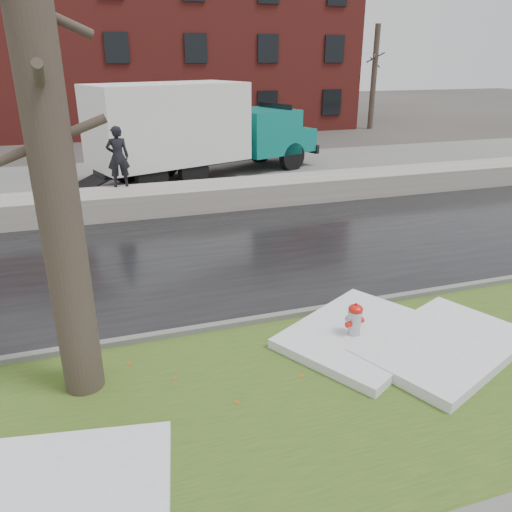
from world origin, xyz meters
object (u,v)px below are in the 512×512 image
object	(u,v)px
box_truck	(196,129)
tree	(50,147)
worker	(118,157)
fire_hydrant	(355,322)

from	to	relation	value
box_truck	tree	bearing A→B (deg)	-128.54
tree	worker	size ratio (longest dim) A/B	3.69
fire_hydrant	tree	xyz separation A→B (m)	(-4.30, 0.16, 3.07)
fire_hydrant	worker	world-z (taller)	worker
fire_hydrant	tree	distance (m)	5.29
fire_hydrant	tree	size ratio (longest dim) A/B	0.11
tree	box_truck	distance (m)	13.67
fire_hydrant	box_truck	size ratio (longest dim) A/B	0.07
tree	box_truck	size ratio (longest dim) A/B	0.63
box_truck	worker	bearing A→B (deg)	-151.39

